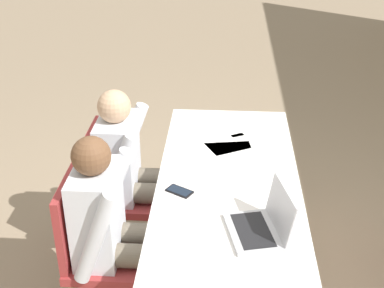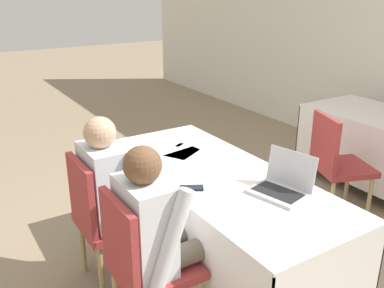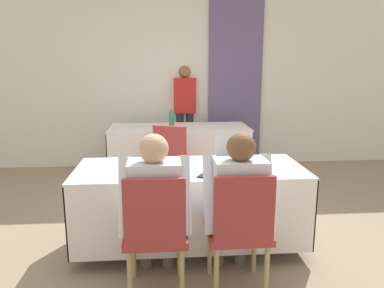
# 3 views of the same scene
# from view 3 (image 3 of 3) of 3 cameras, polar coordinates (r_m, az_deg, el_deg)

# --- Properties ---
(ground_plane) EXTENTS (24.00, 24.00, 0.00)m
(ground_plane) POSITION_cam_3_polar(r_m,az_deg,el_deg) (3.52, -0.28, -15.30)
(ground_plane) COLOR gray
(wall_back) EXTENTS (12.00, 0.06, 2.70)m
(wall_back) POSITION_cam_3_polar(r_m,az_deg,el_deg) (6.00, -2.43, 9.54)
(wall_back) COLOR silver
(wall_back) RESTS_ON ground_plane
(curtain_panel) EXTENTS (0.84, 0.04, 2.65)m
(curtain_panel) POSITION_cam_3_polar(r_m,az_deg,el_deg) (6.05, 6.59, 9.26)
(curtain_panel) COLOR slate
(curtain_panel) RESTS_ON ground_plane
(conference_table_near) EXTENTS (1.96, 0.81, 0.74)m
(conference_table_near) POSITION_cam_3_polar(r_m,az_deg,el_deg) (3.29, -0.29, -6.50)
(conference_table_near) COLOR white
(conference_table_near) RESTS_ON ground_plane
(conference_table_far) EXTENTS (1.96, 0.81, 0.74)m
(conference_table_far) POSITION_cam_3_polar(r_m,az_deg,el_deg) (5.36, -1.93, 0.81)
(conference_table_far) COLOR white
(conference_table_far) RESTS_ON ground_plane
(laptop) EXTENTS (0.38, 0.33, 0.24)m
(laptop) POSITION_cam_3_polar(r_m,az_deg,el_deg) (3.44, 6.61, -1.93)
(laptop) COLOR #B7B7BC
(laptop) RESTS_ON conference_table_near
(cell_phone) EXTENTS (0.14, 0.16, 0.01)m
(cell_phone) POSITION_cam_3_polar(r_m,az_deg,el_deg) (2.99, 1.93, -4.81)
(cell_phone) COLOR black
(cell_phone) RESTS_ON conference_table_near
(paper_beside_laptop) EXTENTS (0.25, 0.33, 0.00)m
(paper_beside_laptop) POSITION_cam_3_polar(r_m,az_deg,el_deg) (3.24, -7.31, -3.68)
(paper_beside_laptop) COLOR white
(paper_beside_laptop) RESTS_ON conference_table_near
(paper_centre_table) EXTENTS (0.32, 0.36, 0.00)m
(paper_centre_table) POSITION_cam_3_polar(r_m,az_deg,el_deg) (3.37, -12.82, -3.23)
(paper_centre_table) COLOR white
(paper_centre_table) RESTS_ON conference_table_near
(paper_left_edge) EXTENTS (0.33, 0.36, 0.00)m
(paper_left_edge) POSITION_cam_3_polar(r_m,az_deg,el_deg) (3.25, -8.71, -3.67)
(paper_left_edge) COLOR white
(paper_left_edge) RESTS_ON conference_table_near
(water_bottle) EXTENTS (0.07, 0.07, 0.26)m
(water_bottle) POSITION_cam_3_polar(r_m,az_deg,el_deg) (5.38, -3.14, 4.02)
(water_bottle) COLOR #288456
(water_bottle) RESTS_ON conference_table_far
(chair_near_left) EXTENTS (0.44, 0.44, 0.91)m
(chair_near_left) POSITION_cam_3_polar(r_m,az_deg,el_deg) (2.65, -5.60, -12.85)
(chair_near_left) COLOR tan
(chair_near_left) RESTS_ON ground_plane
(chair_near_right) EXTENTS (0.44, 0.44, 0.91)m
(chair_near_right) POSITION_cam_3_polar(r_m,az_deg,el_deg) (2.70, 7.28, -12.38)
(chair_near_right) COLOR tan
(chair_near_right) RESTS_ON ground_plane
(chair_far_spare) EXTENTS (0.57, 0.57, 0.91)m
(chair_far_spare) POSITION_cam_3_polar(r_m,az_deg,el_deg) (4.57, -2.88, -2.03)
(chair_far_spare) COLOR tan
(chair_far_spare) RESTS_ON ground_plane
(person_checkered_shirt) EXTENTS (0.50, 0.52, 1.17)m
(person_checkered_shirt) POSITION_cam_3_polar(r_m,az_deg,el_deg) (2.68, -5.64, -8.82)
(person_checkered_shirt) COLOR #665B4C
(person_checkered_shirt) RESTS_ON ground_plane
(person_white_shirt) EXTENTS (0.50, 0.52, 1.17)m
(person_white_shirt) POSITION_cam_3_polar(r_m,az_deg,el_deg) (2.73, 6.93, -8.44)
(person_white_shirt) COLOR #665B4C
(person_white_shirt) RESTS_ON ground_plane
(person_red_shirt) EXTENTS (0.35, 0.21, 1.59)m
(person_red_shirt) POSITION_cam_3_polar(r_m,az_deg,el_deg) (6.01, -1.12, 5.37)
(person_red_shirt) COLOR #33333D
(person_red_shirt) RESTS_ON ground_plane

